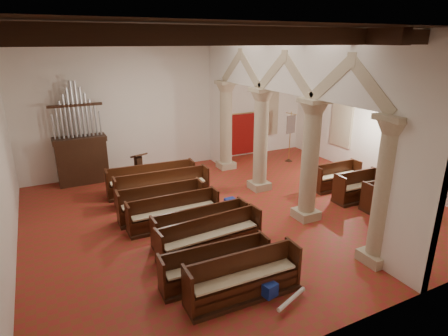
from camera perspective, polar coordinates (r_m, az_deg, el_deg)
floor at (r=13.41m, az=2.20°, el=-6.59°), size 14.00×14.00×0.00m
ceiling at (r=12.12m, az=2.57°, el=19.99°), size 14.00×14.00×0.00m
wall_back at (r=17.81m, az=-7.16°, el=9.78°), size 14.00×0.02×6.00m
wall_front at (r=7.96m, az=23.82°, el=-3.04°), size 14.00×0.02×6.00m
wall_right at (r=16.91m, az=23.81°, el=7.87°), size 0.02×12.00×6.00m
ceiling_beams at (r=12.12m, az=2.56°, el=19.14°), size 13.80×11.80×0.30m
arcade at (r=13.27m, az=9.30°, el=9.09°), size 0.90×11.90×6.00m
window_right_a at (r=16.15m, az=27.41°, el=3.99°), size 0.03×1.00×2.20m
window_right_b at (r=18.70m, az=17.63°, el=6.99°), size 0.03×1.00×2.20m
window_back at (r=20.14m, az=6.59°, el=8.53°), size 1.00×0.03×2.20m
pipe_organ at (r=16.72m, az=-20.98°, el=2.36°), size 2.10×0.85×4.40m
lectern at (r=16.00m, az=-12.81°, el=-0.51°), size 0.67×0.71×1.41m
dossal_curtain at (r=19.54m, az=2.87°, el=5.21°), size 1.80×0.07×2.17m
processional_banner at (r=18.92m, az=9.95°, el=3.40°), size 0.57×0.73×2.51m
hymnal_box_a at (r=9.20m, az=7.00°, el=-17.93°), size 0.37×0.33×0.32m
hymnal_box_b at (r=10.02m, az=3.93°, el=-14.35°), size 0.42×0.38×0.34m
hymnal_box_c at (r=13.33m, az=0.94°, el=-5.39°), size 0.36×0.30×0.36m
tube_heater_a at (r=9.17m, az=10.24°, el=-19.05°), size 1.00×0.47×0.10m
tube_heater_b at (r=9.59m, az=-0.57°, el=-16.80°), size 1.07×0.27×0.11m
nave_pew_0 at (r=9.16m, az=2.99°, el=-17.18°), size 2.83×0.79×1.10m
nave_pew_1 at (r=9.67m, az=-1.30°, el=-15.27°), size 2.83×0.77×1.00m
nave_pew_2 at (r=10.83m, az=-2.04°, el=-11.10°), size 3.17×0.91×1.06m
nave_pew_3 at (r=11.47m, az=-3.53°, el=-9.37°), size 2.98×0.73×1.02m
nave_pew_4 at (r=12.36m, az=-7.62°, el=-7.30°), size 3.01×0.72×1.04m
nave_pew_5 at (r=12.97m, az=-9.51°, el=-5.91°), size 2.93×0.88×1.15m
nave_pew_6 at (r=14.29m, az=-9.28°, el=-3.55°), size 3.56×0.90×1.14m
nave_pew_7 at (r=15.10m, az=-10.94°, el=-2.38°), size 3.49×0.99×1.15m
aisle_pew_0 at (r=14.69m, az=23.53°, el=-4.33°), size 1.93×0.79×1.09m
aisle_pew_1 at (r=15.02m, az=19.71°, el=-3.29°), size 1.94×0.80×1.12m
aisle_pew_2 at (r=15.96m, az=16.72°, el=-1.76°), size 2.12×0.72×1.06m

